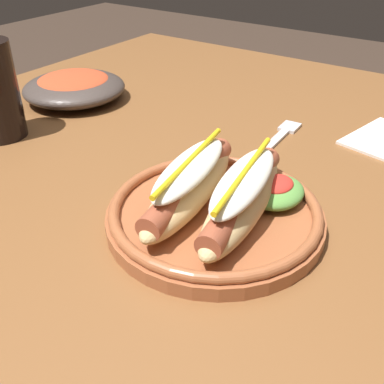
% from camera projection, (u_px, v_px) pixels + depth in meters
% --- Properties ---
extents(dining_table, '(1.31, 1.05, 0.74)m').
position_uv_depth(dining_table, '(151.00, 265.00, 0.57)').
color(dining_table, brown).
rests_on(dining_table, ground_plane).
extents(hot_dog_plate, '(0.24, 0.24, 0.08)m').
position_uv_depth(hot_dog_plate, '(218.00, 203.00, 0.49)').
color(hot_dog_plate, '#9E5633').
rests_on(hot_dog_plate, dining_table).
extents(fork, '(0.12, 0.03, 0.00)m').
position_uv_depth(fork, '(282.00, 134.00, 0.69)').
color(fork, silver).
rests_on(fork, dining_table).
extents(side_bowl, '(0.18, 0.18, 0.05)m').
position_uv_depth(side_bowl, '(74.00, 87.00, 0.80)').
color(side_bowl, '#423833').
rests_on(side_bowl, dining_table).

